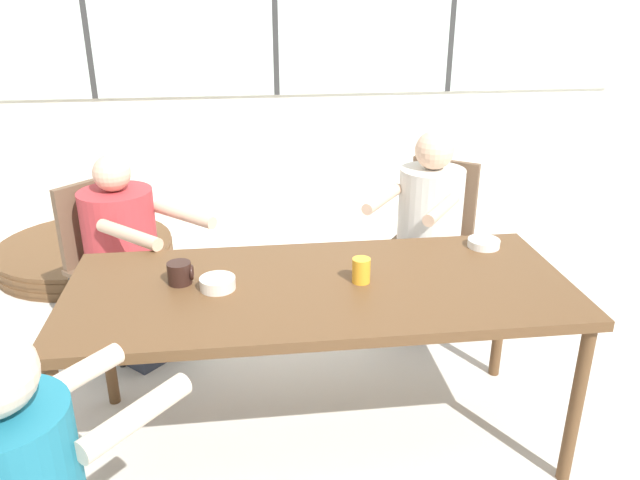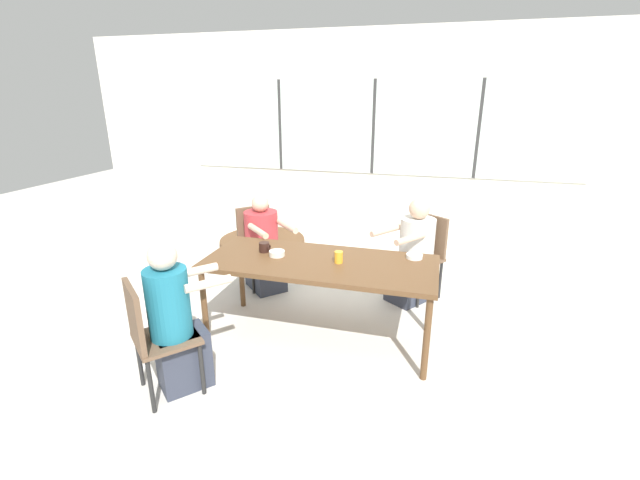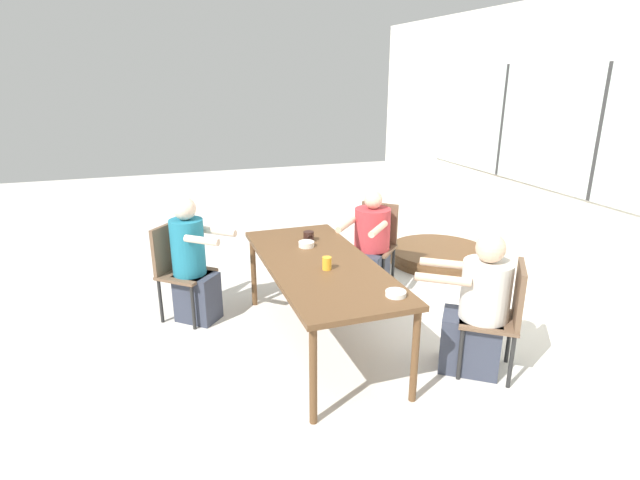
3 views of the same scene
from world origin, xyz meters
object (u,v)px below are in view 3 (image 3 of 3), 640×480
person_man_blue_shirt (478,312)px  person_man_teal_shirt (370,249)px  bowl_cereal (306,244)px  person_woman_green_shirt (192,266)px  chair_for_man_blue_shirt (503,310)px  folded_table_stack (438,255)px  bowl_white_shallow (396,293)px  chair_for_woman_green_shirt (177,264)px  juice_glass (327,263)px  chair_for_man_teal_shirt (376,238)px  coffee_mug (309,236)px

person_man_blue_shirt → person_man_teal_shirt: bearing=41.3°
bowl_cereal → person_woman_green_shirt: bearing=-113.7°
person_woman_green_shirt → bowl_cereal: person_woman_green_shirt is taller
chair_for_man_blue_shirt → folded_table_stack: 2.35m
chair_for_man_blue_shirt → bowl_white_shallow: chair_for_man_blue_shirt is taller
chair_for_woman_green_shirt → folded_table_stack: size_ratio=0.74×
juice_glass → bowl_cereal: bearing=179.1°
chair_for_woman_green_shirt → person_woman_green_shirt: person_woman_green_shirt is taller
chair_for_woman_green_shirt → bowl_cereal: size_ratio=6.44×
chair_for_man_blue_shirt → juice_glass: size_ratio=8.87×
chair_for_man_teal_shirt → coffee_mug: bearing=71.8°
juice_glass → bowl_white_shallow: juice_glass is taller
chair_for_woman_green_shirt → coffee_mug: size_ratio=8.83×
chair_for_man_teal_shirt → person_woman_green_shirt: (0.20, -1.85, 0.00)m
person_man_teal_shirt → coffee_mug: size_ratio=10.58×
person_man_blue_shirt → bowl_white_shallow: 0.74m
chair_for_man_blue_shirt → chair_for_man_teal_shirt: same height
person_man_blue_shirt → juice_glass: (-0.54, -0.96, 0.30)m
coffee_mug → juice_glass: bearing=-6.2°
chair_for_man_teal_shirt → juice_glass: size_ratio=8.87×
person_woman_green_shirt → person_man_blue_shirt: size_ratio=1.05×
folded_table_stack → chair_for_woman_green_shirt: bearing=-81.1°
person_woman_green_shirt → bowl_cereal: 1.03m
person_man_blue_shirt → person_man_teal_shirt: (-1.56, -0.14, -0.02)m
person_man_teal_shirt → person_woman_green_shirt: bearing=46.2°
chair_for_woman_green_shirt → person_man_teal_shirt: bearing=129.8°
person_woman_green_shirt → person_man_blue_shirt: (1.48, 1.86, -0.04)m
person_woman_green_shirt → person_man_blue_shirt: 2.38m
chair_for_man_blue_shirt → juice_glass: (-0.65, -1.10, 0.26)m
chair_for_man_teal_shirt → bowl_cereal: size_ratio=6.44×
chair_for_woman_green_shirt → person_woman_green_shirt: bearing=90.0°
chair_for_man_teal_shirt → folded_table_stack: size_ratio=0.74×
chair_for_woman_green_shirt → person_man_teal_shirt: size_ratio=0.83×
chair_for_man_teal_shirt → person_woman_green_shirt: bearing=49.9°
chair_for_man_teal_shirt → juice_glass: chair_for_man_teal_shirt is taller
chair_for_woman_green_shirt → bowl_white_shallow: (1.63, 1.30, 0.23)m
person_woman_green_shirt → person_man_blue_shirt: person_woman_green_shirt is taller
bowl_cereal → bowl_white_shallow: bearing=13.0°
chair_for_man_teal_shirt → person_man_teal_shirt: bearing=90.0°
juice_glass → chair_for_woman_green_shirt: bearing=-135.4°
coffee_mug → bowl_cereal: size_ratio=0.73×
chair_for_man_blue_shirt → person_woman_green_shirt: 2.55m
chair_for_man_teal_shirt → bowl_cereal: bearing=76.6°
person_man_teal_shirt → bowl_cereal: bearing=74.2°
chair_for_woman_green_shirt → juice_glass: (1.05, 1.03, 0.26)m
bowl_cereal → chair_for_man_teal_shirt: bearing=122.9°
person_man_teal_shirt → juice_glass: bearing=94.8°
chair_for_woman_green_shirt → juice_glass: 1.49m
person_man_teal_shirt → juice_glass: 1.34m
chair_for_man_blue_shirt → coffee_mug: chair_for_man_blue_shirt is taller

